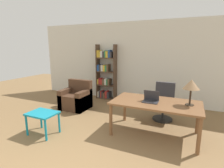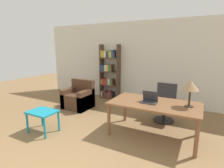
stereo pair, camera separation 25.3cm
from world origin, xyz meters
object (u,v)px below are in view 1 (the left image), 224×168
object	(u,v)px
laptop	(151,99)
armchair	(76,99)
side_table_blue	(43,116)
bookshelf	(105,74)
desk	(156,105)
table_lamp	(191,85)
office_chair	(164,103)

from	to	relation	value
laptop	armchair	world-z (taller)	laptop
side_table_blue	bookshelf	world-z (taller)	bookshelf
desk	bookshelf	bearing A→B (deg)	137.54
armchair	laptop	bearing A→B (deg)	-16.09
table_lamp	side_table_blue	size ratio (longest dim) A/B	0.85
laptop	bookshelf	size ratio (longest dim) A/B	0.16
side_table_blue	table_lamp	bearing A→B (deg)	20.32
office_chair	laptop	bearing A→B (deg)	-98.34
side_table_blue	armchair	bearing A→B (deg)	101.32
office_chair	armchair	xyz separation A→B (m)	(-2.58, -0.27, -0.13)
desk	armchair	bearing A→B (deg)	165.18
desk	side_table_blue	world-z (taller)	desk
bookshelf	desk	bearing A→B (deg)	-42.46
laptop	office_chair	size ratio (longest dim) A/B	0.33
table_lamp	armchair	world-z (taller)	table_lamp
desk	bookshelf	distance (m)	2.98
desk	laptop	distance (m)	0.17
laptop	side_table_blue	size ratio (longest dim) A/B	0.52
side_table_blue	desk	bearing A→B (deg)	24.13
laptop	bookshelf	xyz separation A→B (m)	(-2.09, 2.03, 0.12)
laptop	table_lamp	world-z (taller)	table_lamp
laptop	side_table_blue	world-z (taller)	laptop
bookshelf	table_lamp	bearing A→B (deg)	-34.27
office_chair	side_table_blue	world-z (taller)	office_chair
laptop	office_chair	distance (m)	1.05
side_table_blue	bookshelf	bearing A→B (deg)	89.71
armchair	desk	bearing A→B (deg)	-14.82
desk	armchair	size ratio (longest dim) A/B	2.11
table_lamp	armchair	size ratio (longest dim) A/B	0.60
office_chair	desk	bearing A→B (deg)	-92.59
laptop	side_table_blue	xyz separation A→B (m)	(-2.10, -0.96, -0.38)
side_table_blue	armchair	size ratio (longest dim) A/B	0.71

